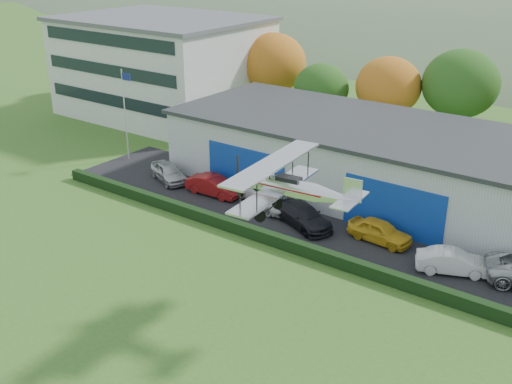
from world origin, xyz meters
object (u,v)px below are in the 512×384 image
Objects in this scene: car_2 at (271,194)px; car_0 at (169,172)px; car_1 at (214,186)px; hangar at (429,171)px; office_block at (163,66)px; car_3 at (303,216)px; car_5 at (453,262)px; biplane at (290,186)px; car_4 at (380,231)px; flagpole at (125,107)px.

car_0 is at bearing 119.30° from car_2.
hangar is at bearing -63.15° from car_1.
car_1 is at bearing -150.45° from hangar.
office_block is at bearing 83.59° from car_2.
car_2 is (9.35, 0.93, 0.08)m from car_0.
car_5 is at bearing -67.91° from car_3.
car_0 is 9.39m from car_2.
car_3 is at bearing 112.15° from biplane.
office_block reaches higher than car_4.
office_block is at bearing 137.81° from biplane.
biplane is (12.92, -9.40, 6.21)m from car_1.
office_block is 4.85× the size of car_4.
flagpole is (-24.88, -5.98, 2.13)m from hangar.
hangar is 6.91× the size of car_2.
car_3 is at bearing -88.68° from car_2.
car_4 is at bearing -91.19° from hangar.
biplane is (8.35, -10.40, 6.13)m from car_2.
car_2 is at bearing -2.90° from flagpole.
hangar is at bearing 13.51° from flagpole.
car_4 is at bearing -65.88° from car_0.
hangar reaches higher than car_3.
hangar is at bearing 82.10° from biplane.
car_0 reaches higher than car_4.
flagpole is (8.12, -13.00, -0.43)m from office_block.
car_4 is (18.33, 0.31, -0.02)m from car_0.
office_block is 4.10× the size of car_3.
car_0 is 23.52m from car_5.
car_2 is at bearing 91.00° from car_4.
car_0 is (-18.48, -7.71, -1.87)m from hangar.
car_1 is 4.68m from car_2.
car_3 is 1.18× the size of car_4.
hangar is at bearing -44.21° from car_0.
car_5 is at bearing -94.92° from car_1.
car_0 is (6.41, -1.73, -3.99)m from flagpole.
car_3 reaches higher than car_5.
car_4 is (13.55, 0.37, -0.01)m from car_1.
car_1 is at bearing -67.62° from car_0.
hangar is 15.87m from car_1.
hangar reaches higher than car_4.
hangar is at bearing -9.83° from car_3.
car_1 is at bearing 138.67° from biplane.
biplane is at bearing -24.92° from flagpole.
flagpole is 12.01m from car_1.
car_4 is 5.30m from car_5.
office_block is 40.33m from biplane.
office_block is (-33.00, 7.02, 2.56)m from hangar.
flagpole is at bearing 61.50° from car_5.
flagpole is 7.74m from car_0.
office_block reaches higher than car_5.
car_1 is (-13.71, -7.77, -1.87)m from hangar.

